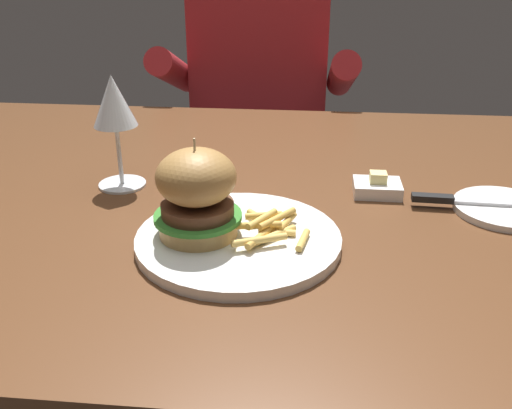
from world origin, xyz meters
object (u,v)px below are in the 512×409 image
Objects in this scene: wine_glass at (115,106)px; burger_sandwich at (197,193)px; main_plate at (238,239)px; diner_person at (260,143)px; table_knife at (469,201)px; bread_plate at (504,208)px; butter_dish at (377,187)px.

burger_sandwich is at bearing -48.37° from wine_glass.
main_plate is 0.94m from diner_person.
burger_sandwich is 0.40m from table_knife.
wine_glass is at bearing 175.63° from table_knife.
main_plate reaches higher than bread_plate.
butter_dish is 0.80m from diner_person.
wine_glass is at bearing -179.59° from butter_dish.
burger_sandwich reaches higher than bread_plate.
diner_person reaches higher than wine_glass.
bread_plate is (0.58, -0.04, -0.13)m from wine_glass.
diner_person reaches higher than main_plate.
main_plate is 2.06× the size of burger_sandwich.
burger_sandwich reaches higher than main_plate.
wine_glass reaches higher than main_plate.
diner_person is at bearing 78.12° from wine_glass.
diner_person is at bearing 108.69° from butter_dish.
burger_sandwich is at bearing -159.84° from table_knife.
burger_sandwich is at bearing -162.31° from bread_plate.
wine_glass is at bearing 131.63° from burger_sandwich.
burger_sandwich is 0.31m from butter_dish.
main_plate is 1.85× the size of bread_plate.
table_knife is at bearing 22.83° from main_plate.
table_knife reaches higher than bread_plate.
bread_plate is 1.98× the size of butter_dish.
butter_dish is (0.40, 0.00, -0.12)m from wine_glass.
table_knife is (-0.05, 0.00, 0.01)m from bread_plate.
diner_person reaches higher than bread_plate.
wine_glass is 0.82m from diner_person.
diner_person is at bearing 93.42° from main_plate.
main_plate is at bearing 1.83° from burger_sandwich.
butter_dish is at bearing -71.31° from diner_person.
main_plate is at bearing -157.17° from table_knife.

